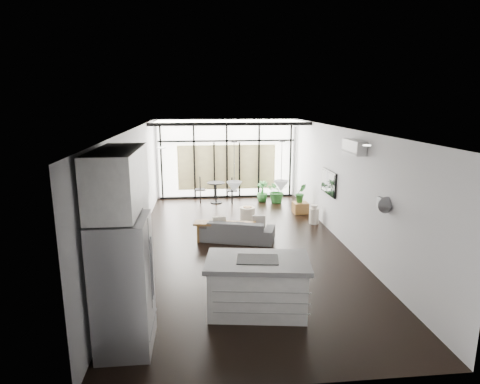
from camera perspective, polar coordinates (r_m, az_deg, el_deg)
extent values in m
cube|color=black|center=(9.88, 0.18, -7.48)|extent=(5.00, 10.00, 0.00)
cube|color=silver|center=(9.28, 0.19, 8.95)|extent=(5.00, 10.00, 0.00)
cube|color=silver|center=(9.55, -14.90, 0.13)|extent=(0.02, 10.00, 2.80)
cube|color=silver|center=(10.05, 14.51, 0.78)|extent=(0.02, 10.00, 2.80)
cube|color=silver|center=(14.38, -1.91, 4.75)|extent=(5.00, 0.02, 2.80)
cube|color=silver|center=(4.78, 6.65, -12.49)|extent=(5.00, 0.02, 2.80)
cube|color=black|center=(14.27, -1.88, 4.68)|extent=(5.00, 0.20, 2.80)
cube|color=silver|center=(13.26, -1.65, 10.01)|extent=(4.70, 1.90, 0.06)
cube|color=#EAE193|center=(14.38, -1.89, 3.54)|extent=(3.50, 0.02, 1.60)
cube|color=white|center=(6.79, 2.48, -13.16)|extent=(1.81, 1.23, 0.92)
cube|color=black|center=(6.59, 2.52, -9.52)|extent=(0.73, 0.54, 0.01)
cube|color=#A3A4A8|center=(5.92, -16.24, -12.54)|extent=(0.74, 0.92, 1.90)
cube|color=white|center=(6.66, -15.52, -7.55)|extent=(0.60, 0.63, 2.33)
cube|color=white|center=(5.92, -16.91, 1.73)|extent=(0.62, 1.75, 0.86)
cone|color=silver|center=(6.73, -0.83, 0.72)|extent=(0.26, 0.26, 0.18)
cone|color=silver|center=(6.85, 5.86, 0.86)|extent=(0.26, 0.26, 0.18)
imported|color=#515154|center=(10.05, -0.37, -4.96)|extent=(1.91, 1.04, 0.72)
cube|color=brown|center=(10.01, -2.17, -5.70)|extent=(1.57, 0.66, 0.49)
cylinder|color=beige|center=(11.87, 1.05, -3.04)|extent=(0.55, 0.55, 0.36)
cube|color=brown|center=(12.66, 8.58, -2.21)|extent=(0.46, 0.46, 0.34)
imported|color=#286929|center=(13.79, 5.29, -0.19)|extent=(1.03, 1.07, 0.65)
imported|color=#286929|center=(13.92, 3.18, -0.56)|extent=(0.69, 0.83, 0.40)
imported|color=#286929|center=(12.58, 8.62, -0.88)|extent=(0.38, 0.63, 0.27)
cylinder|color=beige|center=(11.63, 10.49, -3.11)|extent=(0.31, 0.31, 0.55)
cube|color=black|center=(13.71, -3.42, 0.05)|extent=(1.74, 0.99, 0.79)
cube|color=black|center=(10.98, 12.50, 1.36)|extent=(0.05, 1.10, 0.65)
cube|color=silver|center=(9.10, 15.90, 6.17)|extent=(0.22, 0.90, 0.30)
cube|color=black|center=(9.03, -15.25, 0.37)|extent=(0.04, 0.70, 0.90)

